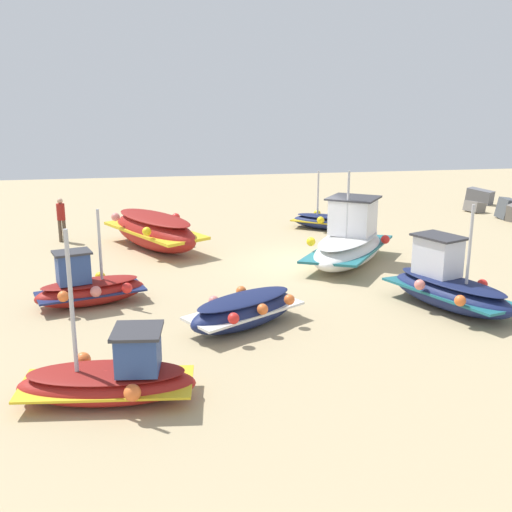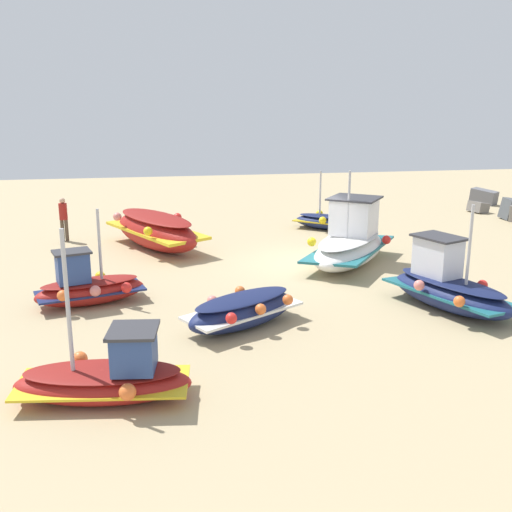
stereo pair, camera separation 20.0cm
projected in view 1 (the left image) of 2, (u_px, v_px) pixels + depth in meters
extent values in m
plane|color=tan|center=(305.00, 264.00, 20.79)|extent=(49.71, 49.71, 0.00)
ellipsoid|color=maroon|center=(107.00, 385.00, 11.39)|extent=(1.64, 3.48, 0.67)
cube|color=gold|center=(107.00, 384.00, 11.38)|extent=(1.64, 3.35, 0.11)
ellipsoid|color=maroon|center=(106.00, 373.00, 11.32)|extent=(1.42, 3.06, 0.15)
cube|color=#2D4784|center=(138.00, 351.00, 11.25)|extent=(0.96, 0.88, 0.74)
cube|color=#333338|center=(137.00, 331.00, 11.14)|extent=(1.11, 1.02, 0.06)
cylinder|color=#B7B7BC|center=(71.00, 302.00, 10.93)|extent=(0.08, 0.08, 2.71)
sphere|color=orange|center=(83.00, 360.00, 12.00)|extent=(0.31, 0.31, 0.31)
sphere|color=orange|center=(132.00, 393.00, 10.67)|extent=(0.31, 0.31, 0.31)
ellipsoid|color=maroon|center=(154.00, 232.00, 22.77)|extent=(5.37, 3.95, 1.33)
cube|color=gold|center=(154.00, 230.00, 22.75)|extent=(5.21, 3.89, 0.14)
ellipsoid|color=maroon|center=(154.00, 218.00, 22.63)|extent=(4.72, 3.46, 0.24)
sphere|color=yellow|center=(147.00, 232.00, 21.18)|extent=(0.32, 0.32, 0.32)
sphere|color=red|center=(176.00, 217.00, 23.24)|extent=(0.32, 0.32, 0.32)
sphere|color=#EA7F75|center=(115.00, 217.00, 22.97)|extent=(0.32, 0.32, 0.32)
ellipsoid|color=navy|center=(451.00, 294.00, 16.34)|extent=(4.10, 2.87, 0.92)
cube|color=#1E6670|center=(451.00, 293.00, 16.33)|extent=(3.96, 2.82, 0.17)
ellipsoid|color=#151E45|center=(452.00, 282.00, 16.25)|extent=(3.59, 2.49, 0.22)
cube|color=silver|center=(438.00, 256.00, 16.53)|extent=(1.35, 1.19, 1.05)
cube|color=#333338|center=(439.00, 237.00, 16.39)|extent=(1.56, 1.38, 0.06)
cylinder|color=#B7B7BC|center=(470.00, 245.00, 15.58)|extent=(0.08, 0.08, 2.12)
sphere|color=orange|center=(460.00, 301.00, 15.01)|extent=(0.29, 0.29, 0.29)
sphere|color=red|center=(482.00, 284.00, 16.47)|extent=(0.29, 0.29, 0.29)
sphere|color=#EA7F75|center=(420.00, 285.00, 16.07)|extent=(0.29, 0.29, 0.29)
sphere|color=red|center=(444.00, 268.00, 17.51)|extent=(0.29, 0.29, 0.29)
ellipsoid|color=navy|center=(245.00, 312.00, 15.00)|extent=(2.63, 3.34, 0.83)
cube|color=white|center=(245.00, 310.00, 14.99)|extent=(2.58, 3.25, 0.09)
ellipsoid|color=#151E45|center=(245.00, 299.00, 14.92)|extent=(2.30, 2.93, 0.15)
sphere|color=orange|center=(289.00, 300.00, 15.03)|extent=(0.27, 0.27, 0.27)
sphere|color=orange|center=(241.00, 291.00, 15.70)|extent=(0.27, 0.27, 0.27)
sphere|color=orange|center=(263.00, 309.00, 14.46)|extent=(0.27, 0.27, 0.27)
sphere|color=#EA7F75|center=(214.00, 301.00, 15.13)|extent=(0.27, 0.27, 0.27)
sphere|color=red|center=(234.00, 318.00, 13.88)|extent=(0.27, 0.27, 0.27)
ellipsoid|color=white|center=(348.00, 250.00, 20.71)|extent=(4.97, 4.37, 1.08)
cube|color=#1E6670|center=(348.00, 249.00, 20.70)|extent=(4.83, 4.28, 0.18)
ellipsoid|color=beige|center=(349.00, 238.00, 20.61)|extent=(4.35, 3.82, 0.24)
cube|color=white|center=(353.00, 216.00, 20.77)|extent=(1.89, 1.90, 1.22)
cube|color=#333338|center=(354.00, 198.00, 20.60)|extent=(2.19, 2.20, 0.06)
cylinder|color=#B7B7BC|center=(348.00, 204.00, 20.08)|extent=(0.08, 0.08, 2.26)
sphere|color=yellow|center=(311.00, 242.00, 20.34)|extent=(0.31, 0.31, 0.31)
sphere|color=red|center=(385.00, 239.00, 20.92)|extent=(0.31, 0.31, 0.31)
ellipsoid|color=navy|center=(326.00, 222.00, 26.26)|extent=(2.81, 3.17, 0.65)
cube|color=gold|center=(326.00, 221.00, 26.25)|extent=(2.76, 3.09, 0.09)
ellipsoid|color=#151E45|center=(327.00, 216.00, 26.19)|extent=(2.46, 2.78, 0.13)
cylinder|color=#B7B7BC|center=(318.00, 193.00, 26.12)|extent=(0.08, 0.08, 1.91)
sphere|color=yellow|center=(317.00, 213.00, 27.15)|extent=(0.32, 0.32, 0.32)
sphere|color=yellow|center=(321.00, 220.00, 25.57)|extent=(0.32, 0.32, 0.32)
sphere|color=yellow|center=(347.00, 217.00, 26.54)|extent=(0.32, 0.32, 0.32)
ellipsoid|color=maroon|center=(91.00, 293.00, 16.68)|extent=(1.90, 3.19, 0.69)
cube|color=navy|center=(91.00, 291.00, 16.67)|extent=(1.91, 3.09, 0.07)
ellipsoid|color=maroon|center=(90.00, 283.00, 16.60)|extent=(1.67, 2.81, 0.12)
cube|color=#2D4784|center=(73.00, 268.00, 16.30)|extent=(0.86, 0.99, 0.83)
cube|color=#333338|center=(72.00, 252.00, 16.19)|extent=(1.00, 1.15, 0.06)
cylinder|color=#B7B7BC|center=(100.00, 245.00, 16.48)|extent=(0.08, 0.08, 1.97)
sphere|color=red|center=(127.00, 288.00, 16.42)|extent=(0.30, 0.30, 0.30)
sphere|color=yellow|center=(100.00, 277.00, 17.38)|extent=(0.30, 0.30, 0.30)
sphere|color=#EA7F75|center=(96.00, 292.00, 16.05)|extent=(0.30, 0.30, 0.30)
sphere|color=red|center=(70.00, 279.00, 17.00)|extent=(0.30, 0.30, 0.30)
sphere|color=orange|center=(63.00, 296.00, 15.68)|extent=(0.30, 0.30, 0.30)
cylinder|color=brown|center=(64.00, 231.00, 23.92)|extent=(0.14, 0.14, 0.89)
cylinder|color=brown|center=(60.00, 231.00, 23.88)|extent=(0.14, 0.14, 0.89)
cylinder|color=maroon|center=(61.00, 212.00, 23.71)|extent=(0.32, 0.32, 0.65)
sphere|color=tan|center=(60.00, 201.00, 23.59)|extent=(0.22, 0.22, 0.22)
cube|color=slate|center=(480.00, 197.00, 32.43)|extent=(1.51, 1.31, 0.92)
cube|color=slate|center=(474.00, 207.00, 30.22)|extent=(1.05, 0.91, 0.62)
cube|color=#4C5156|center=(507.00, 209.00, 28.43)|extent=(0.87, 0.79, 1.09)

